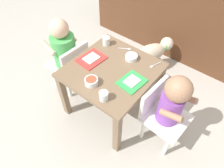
{
  "coord_description": "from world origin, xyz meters",
  "views": [
    {
      "loc": [
        0.64,
        -0.79,
        1.45
      ],
      "look_at": [
        0.0,
        0.0,
        0.3
      ],
      "focal_mm": 32.68,
      "sensor_mm": 36.0,
      "label": 1
    }
  ],
  "objects_px": {
    "seated_child_left": "(65,50)",
    "food_tray_right": "(132,82)",
    "dining_table": "(112,76)",
    "veggie_bowl_near": "(131,57)",
    "water_cup_left": "(104,96)",
    "spoon_by_left_tray": "(154,65)",
    "dog": "(152,53)",
    "water_cup_right": "(106,41)",
    "food_tray_left": "(91,59)",
    "cereal_bowl_left_side": "(91,81)",
    "spoon_by_right_tray": "(126,49)",
    "seated_child_right": "(170,104)"
  },
  "relations": [
    {
      "from": "seated_child_left",
      "to": "cereal_bowl_left_side",
      "type": "xyz_separation_m",
      "value": [
        0.43,
        -0.15,
        0.06
      ]
    },
    {
      "from": "water_cup_left",
      "to": "spoon_by_right_tray",
      "type": "relative_size",
      "value": 0.67
    },
    {
      "from": "dining_table",
      "to": "veggie_bowl_near",
      "type": "relative_size",
      "value": 6.72
    },
    {
      "from": "veggie_bowl_near",
      "to": "spoon_by_right_tray",
      "type": "bearing_deg",
      "value": 145.19
    },
    {
      "from": "seated_child_left",
      "to": "veggie_bowl_near",
      "type": "xyz_separation_m",
      "value": [
        0.5,
        0.2,
        0.06
      ]
    },
    {
      "from": "seated_child_right",
      "to": "spoon_by_right_tray",
      "type": "relative_size",
      "value": 7.13
    },
    {
      "from": "dining_table",
      "to": "water_cup_right",
      "type": "bearing_deg",
      "value": 137.98
    },
    {
      "from": "cereal_bowl_left_side",
      "to": "spoon_by_right_tray",
      "type": "bearing_deg",
      "value": 94.73
    },
    {
      "from": "dog",
      "to": "seated_child_left",
      "type": "bearing_deg",
      "value": -125.92
    },
    {
      "from": "seated_child_right",
      "to": "cereal_bowl_left_side",
      "type": "xyz_separation_m",
      "value": [
        -0.47,
        -0.2,
        0.06
      ]
    },
    {
      "from": "food_tray_left",
      "to": "spoon_by_left_tray",
      "type": "xyz_separation_m",
      "value": [
        0.39,
        0.23,
        -0.0
      ]
    },
    {
      "from": "food_tray_left",
      "to": "food_tray_right",
      "type": "distance_m",
      "value": 0.36
    },
    {
      "from": "water_cup_left",
      "to": "spoon_by_left_tray",
      "type": "distance_m",
      "value": 0.46
    },
    {
      "from": "seated_child_left",
      "to": "food_tray_right",
      "type": "height_order",
      "value": "seated_child_left"
    },
    {
      "from": "dog",
      "to": "spoon_by_right_tray",
      "type": "distance_m",
      "value": 0.43
    },
    {
      "from": "dog",
      "to": "cereal_bowl_left_side",
      "type": "distance_m",
      "value": 0.83
    },
    {
      "from": "food_tray_left",
      "to": "spoon_by_left_tray",
      "type": "relative_size",
      "value": 2.09
    },
    {
      "from": "veggie_bowl_near",
      "to": "spoon_by_left_tray",
      "type": "xyz_separation_m",
      "value": [
        0.17,
        0.04,
        -0.02
      ]
    },
    {
      "from": "veggie_bowl_near",
      "to": "food_tray_left",
      "type": "bearing_deg",
      "value": -140.32
    },
    {
      "from": "seated_child_left",
      "to": "water_cup_left",
      "type": "bearing_deg",
      "value": -19.16
    },
    {
      "from": "dining_table",
      "to": "dog",
      "type": "height_order",
      "value": "dining_table"
    },
    {
      "from": "dining_table",
      "to": "water_cup_left",
      "type": "distance_m",
      "value": 0.29
    },
    {
      "from": "seated_child_right",
      "to": "food_tray_right",
      "type": "height_order",
      "value": "seated_child_right"
    },
    {
      "from": "spoon_by_right_tray",
      "to": "water_cup_left",
      "type": "bearing_deg",
      "value": -69.27
    },
    {
      "from": "dining_table",
      "to": "spoon_by_left_tray",
      "type": "xyz_separation_m",
      "value": [
        0.21,
        0.21,
        0.08
      ]
    },
    {
      "from": "dog",
      "to": "water_cup_left",
      "type": "bearing_deg",
      "value": -81.57
    },
    {
      "from": "spoon_by_right_tray",
      "to": "dining_table",
      "type": "bearing_deg",
      "value": -77.3
    },
    {
      "from": "spoon_by_left_tray",
      "to": "cereal_bowl_left_side",
      "type": "bearing_deg",
      "value": -119.65
    },
    {
      "from": "seated_child_left",
      "to": "spoon_by_right_tray",
      "type": "bearing_deg",
      "value": 34.36
    },
    {
      "from": "seated_child_right",
      "to": "food_tray_left",
      "type": "bearing_deg",
      "value": -177.26
    },
    {
      "from": "dog",
      "to": "water_cup_right",
      "type": "distance_m",
      "value": 0.53
    },
    {
      "from": "dog",
      "to": "cereal_bowl_left_side",
      "type": "bearing_deg",
      "value": -91.54
    },
    {
      "from": "seated_child_right",
      "to": "spoon_by_right_tray",
      "type": "distance_m",
      "value": 0.55
    },
    {
      "from": "seated_child_left",
      "to": "food_tray_right",
      "type": "bearing_deg",
      "value": 1.74
    },
    {
      "from": "water_cup_left",
      "to": "dining_table",
      "type": "bearing_deg",
      "value": 118.04
    },
    {
      "from": "seated_child_right",
      "to": "water_cup_left",
      "type": "bearing_deg",
      "value": -142.43
    },
    {
      "from": "dog",
      "to": "food_tray_right",
      "type": "relative_size",
      "value": 2.39
    },
    {
      "from": "dining_table",
      "to": "water_cup_right",
      "type": "distance_m",
      "value": 0.3
    },
    {
      "from": "spoon_by_right_tray",
      "to": "cereal_bowl_left_side",
      "type": "bearing_deg",
      "value": -85.27
    },
    {
      "from": "water_cup_left",
      "to": "water_cup_right",
      "type": "distance_m",
      "value": 0.54
    },
    {
      "from": "water_cup_right",
      "to": "cereal_bowl_left_side",
      "type": "bearing_deg",
      "value": -63.3
    },
    {
      "from": "seated_child_left",
      "to": "water_cup_left",
      "type": "distance_m",
      "value": 0.62
    },
    {
      "from": "food_tray_right",
      "to": "spoon_by_right_tray",
      "type": "relative_size",
      "value": 2.02
    },
    {
      "from": "food_tray_right",
      "to": "cereal_bowl_left_side",
      "type": "bearing_deg",
      "value": -138.75
    },
    {
      "from": "food_tray_right",
      "to": "spoon_by_right_tray",
      "type": "height_order",
      "value": "food_tray_right"
    },
    {
      "from": "dog",
      "to": "spoon_by_left_tray",
      "type": "xyz_separation_m",
      "value": [
        0.21,
        -0.38,
        0.24
      ]
    },
    {
      "from": "water_cup_right",
      "to": "cereal_bowl_left_side",
      "type": "relative_size",
      "value": 0.73
    },
    {
      "from": "food_tray_left",
      "to": "veggie_bowl_near",
      "type": "xyz_separation_m",
      "value": [
        0.22,
        0.19,
        0.01
      ]
    },
    {
      "from": "water_cup_left",
      "to": "spoon_by_left_tray",
      "type": "height_order",
      "value": "water_cup_left"
    },
    {
      "from": "food_tray_left",
      "to": "dining_table",
      "type": "bearing_deg",
      "value": 5.11
    }
  ]
}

